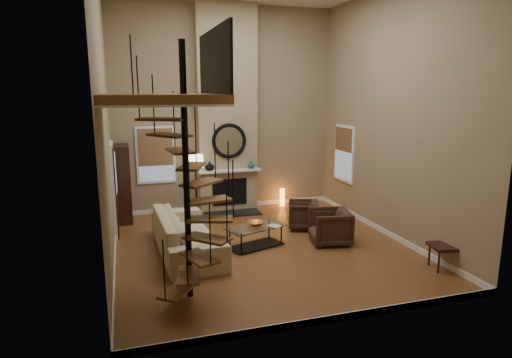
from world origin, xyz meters
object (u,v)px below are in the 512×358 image
object	(u,v)px
armchair_far	(333,227)
floor_lamp	(195,167)
sofa	(186,233)
hutch	(122,184)
accent_lamp	(282,197)
coffee_table	(256,234)
side_chair	(449,242)
armchair_near	(306,214)

from	to	relation	value
armchair_far	floor_lamp	distance (m)	3.72
sofa	floor_lamp	size ratio (longest dim) A/B	1.66
hutch	floor_lamp	distance (m)	1.92
floor_lamp	accent_lamp	bearing A→B (deg)	16.35
coffee_table	floor_lamp	world-z (taller)	floor_lamp
coffee_table	accent_lamp	world-z (taller)	accent_lamp
sofa	accent_lamp	world-z (taller)	sofa
hutch	side_chair	xyz separation A→B (m)	(5.77, -4.93, -0.42)
hutch	sofa	bearing A→B (deg)	-65.18
armchair_near	side_chair	bearing A→B (deg)	48.86
sofa	floor_lamp	xyz separation A→B (m)	(0.56, 2.05, 1.02)
coffee_table	accent_lamp	xyz separation A→B (m)	(1.70, 2.95, -0.03)
hutch	sofa	world-z (taller)	hutch
accent_lamp	side_chair	world-z (taller)	side_chair
armchair_far	accent_lamp	distance (m)	3.20
sofa	side_chair	xyz separation A→B (m)	(4.56, -2.30, 0.13)
side_chair	hutch	bearing A→B (deg)	139.52
sofa	side_chair	distance (m)	5.11
hutch	sofa	size ratio (longest dim) A/B	0.71
armchair_far	accent_lamp	world-z (taller)	armchair_far
armchair_near	floor_lamp	size ratio (longest dim) A/B	0.42
hutch	accent_lamp	world-z (taller)	hutch
floor_lamp	side_chair	bearing A→B (deg)	-47.41
floor_lamp	side_chair	distance (m)	5.97
hutch	armchair_far	xyz separation A→B (m)	(4.38, -3.01, -0.60)
armchair_far	side_chair	bearing A→B (deg)	47.91
armchair_near	accent_lamp	xyz separation A→B (m)	(0.19, 2.14, -0.10)
armchair_far	sofa	bearing A→B (deg)	-84.98
sofa	side_chair	size ratio (longest dim) A/B	2.80
coffee_table	side_chair	distance (m)	3.78
armchair_far	side_chair	size ratio (longest dim) A/B	0.83
side_chair	armchair_near	bearing A→B (deg)	118.04
armchair_far	accent_lamp	xyz separation A→B (m)	(-0.00, 3.19, -0.10)
sofa	accent_lamp	xyz separation A→B (m)	(3.16, 2.81, -0.15)
floor_lamp	armchair_near	bearing A→B (deg)	-29.63
hutch	armchair_far	size ratio (longest dim) A/B	2.37
side_chair	armchair_far	bearing A→B (deg)	125.98
floor_lamp	armchair_far	bearing A→B (deg)	-43.01
sofa	armchair_near	size ratio (longest dim) A/B	3.94
side_chair	sofa	bearing A→B (deg)	153.21
floor_lamp	accent_lamp	size ratio (longest dim) A/B	3.39
hutch	floor_lamp	xyz separation A→B (m)	(1.78, -0.58, 0.46)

